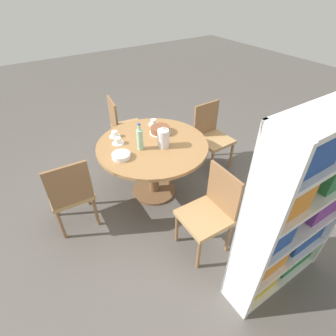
{
  "coord_description": "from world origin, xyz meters",
  "views": [
    {
      "loc": [
        1.21,
        2.16,
        2.26
      ],
      "look_at": [
        0.0,
        0.32,
        0.57
      ],
      "focal_mm": 28.0,
      "sensor_mm": 36.0,
      "label": 1
    }
  ],
  "objects": [
    {
      "name": "cake_main",
      "position": [
        -0.2,
        -0.16,
        0.74
      ],
      "size": [
        0.26,
        0.26,
        0.08
      ],
      "color": "silver",
      "rests_on": "dining_table"
    },
    {
      "name": "cup_a",
      "position": [
        0.28,
        -0.37,
        0.73
      ],
      "size": [
        0.13,
        0.13,
        0.07
      ],
      "color": "white",
      "rests_on": "dining_table"
    },
    {
      "name": "chair_b",
      "position": [
        -0.96,
        -0.08,
        0.47
      ],
      "size": [
        0.43,
        0.43,
        0.88
      ],
      "rotation": [
        0.0,
        0.0,
        3.16
      ],
      "color": "olive",
      "rests_on": "ground_plane"
    },
    {
      "name": "water_bottle",
      "position": [
        0.16,
        0.02,
        0.83
      ],
      "size": [
        0.07,
        0.07,
        0.3
      ],
      "color": "#99C6A3",
      "rests_on": "dining_table"
    },
    {
      "name": "chair_d",
      "position": [
        0.97,
        0.0,
        0.47
      ],
      "size": [
        0.45,
        0.45,
        0.88
      ],
      "rotation": [
        0.0,
        0.0,
        6.22
      ],
      "color": "olive",
      "rests_on": "ground_plane"
    },
    {
      "name": "coffee_pot",
      "position": [
        -0.07,
        0.11,
        0.82
      ],
      "size": [
        0.13,
        0.13,
        0.24
      ],
      "color": "silver",
      "rests_on": "dining_table"
    },
    {
      "name": "cup_b",
      "position": [
        -0.24,
        -0.38,
        0.73
      ],
      "size": [
        0.13,
        0.13,
        0.07
      ],
      "color": "white",
      "rests_on": "dining_table"
    },
    {
      "name": "chair_c",
      "position": [
        -0.09,
        -0.96,
        0.47
      ],
      "size": [
        0.48,
        0.48,
        0.88
      ],
      "rotation": [
        0.0,
        0.0,
        4.56
      ],
      "color": "olive",
      "rests_on": "ground_plane"
    },
    {
      "name": "chair_a",
      "position": [
        -0.04,
        0.97,
        0.47
      ],
      "size": [
        0.43,
        0.43,
        0.88
      ],
      "rotation": [
        0.0,
        0.0,
        1.54
      ],
      "color": "olive",
      "rests_on": "ground_plane"
    },
    {
      "name": "cup_c",
      "position": [
        0.32,
        -0.21,
        0.73
      ],
      "size": [
        0.13,
        0.13,
        0.07
      ],
      "color": "white",
      "rests_on": "dining_table"
    },
    {
      "name": "dining_table",
      "position": [
        0.0,
        0.0,
        0.57
      ],
      "size": [
        1.24,
        1.24,
        0.71
      ],
      "color": "brown",
      "rests_on": "ground_plane"
    },
    {
      "name": "plate_stack",
      "position": [
        0.4,
        0.06,
        0.73
      ],
      "size": [
        0.19,
        0.19,
        0.05
      ],
      "color": "white",
      "rests_on": "dining_table"
    },
    {
      "name": "bookshelf",
      "position": [
        -0.3,
        1.56,
        0.81
      ],
      "size": [
        0.97,
        0.28,
        1.67
      ],
      "rotation": [
        0.0,
        0.0,
        3.14
      ],
      "color": "silver",
      "rests_on": "ground_plane"
    },
    {
      "name": "ground_plane",
      "position": [
        0.0,
        0.0,
        0.0
      ],
      "size": [
        14.0,
        14.0,
        0.0
      ],
      "primitive_type": "plane",
      "color": "#56514C"
    }
  ]
}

